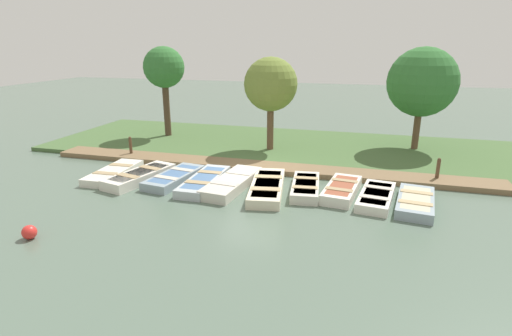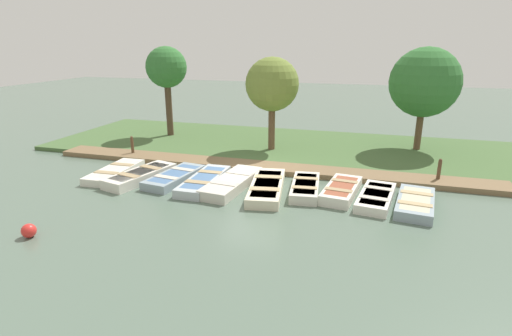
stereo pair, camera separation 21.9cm
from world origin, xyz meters
The scene contains 19 objects.
ground_plane centered at (0.00, 0.00, 0.00)m, with size 80.00×80.00×0.00m, color #566B5B.
shore_bank centered at (-5.00, 0.00, 0.10)m, with size 8.00×24.00×0.19m.
dock_walkway centered at (-1.17, 0.00, 0.11)m, with size 1.30×19.65×0.21m.
rowboat_0 centered at (1.36, -5.55, 0.16)m, with size 3.05×1.17×0.33m.
rowboat_1 centered at (1.60, -4.18, 0.20)m, with size 3.28×1.78×0.41m.
rowboat_2 centered at (1.28, -2.82, 0.17)m, with size 3.06×1.52×0.35m.
rowboat_3 centered at (1.40, -1.51, 0.18)m, with size 3.32×1.06×0.36m.
rowboat_4 centered at (1.33, -0.38, 0.20)m, with size 3.55×1.49×0.40m.
rowboat_5 centered at (1.40, 1.01, 0.19)m, with size 3.70×1.68×0.38m.
rowboat_6 centered at (1.01, 2.38, 0.19)m, with size 2.83×1.26×0.38m.
rowboat_7 centered at (0.97, 3.69, 0.20)m, with size 2.80×1.36×0.40m.
rowboat_8 centered at (1.27, 4.90, 0.17)m, with size 2.88×1.41×0.34m.
rowboat_9 centered at (1.44, 6.17, 0.18)m, with size 2.87×1.49×0.36m.
mooring_post_near centered at (-1.31, -6.40, 0.52)m, with size 0.14×0.14×1.03m.
mooring_post_far centered at (-1.31, 7.20, 0.52)m, with size 0.14×0.14×1.03m.
buoy centered at (6.81, -4.54, 0.20)m, with size 0.41×0.41×0.41m.
park_tree_far_left centered at (-5.43, -6.57, 3.91)m, with size 2.24×2.24×5.11m.
park_tree_left centered at (-3.97, -0.19, 3.35)m, with size 2.57×2.57×4.67m.
park_tree_center centered at (-6.02, 6.79, 3.46)m, with size 3.31×3.31×5.13m.
Camera 2 is at (14.81, 4.55, 5.31)m, focal length 28.00 mm.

